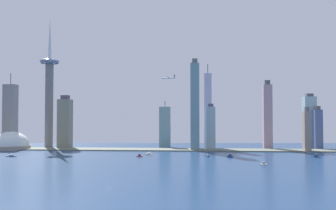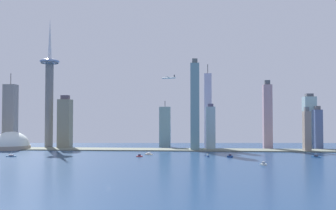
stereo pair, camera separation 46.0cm
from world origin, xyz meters
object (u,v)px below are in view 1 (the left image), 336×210
object	(u,v)px
boat_5	(140,156)
skyscraper_0	(211,128)
boat_4	(11,156)
skyscraper_6	(267,116)
skyscraper_11	(318,129)
skyscraper_7	(208,111)
skyscraper_3	(10,115)
skyscraper_4	(165,127)
observation_tower	(49,88)
stadium_dome	(11,146)
boat_2	(208,156)
skyscraper_5	(195,106)
boat_6	(230,156)
skyscraper_1	(65,123)
skyscraper_8	(309,122)
airplane	(169,78)
skyscraper_10	(307,131)
boat_3	(149,154)
boat_7	(264,164)
boat_1	(316,157)
skyscraper_12	(195,113)

from	to	relation	value
boat_5	skyscraper_0	bearing A→B (deg)	-129.03
boat_4	skyscraper_6	bearing A→B (deg)	-151.84
skyscraper_11	skyscraper_7	bearing A→B (deg)	176.87
skyscraper_3	skyscraper_4	xyz separation A→B (m)	(358.39, 24.66, -26.06)
observation_tower	skyscraper_11	xyz separation A→B (m)	(585.16, 8.47, -90.60)
stadium_dome	boat_2	xyz separation A→B (m)	(411.14, -121.25, -6.02)
skyscraper_11	boat_5	world-z (taller)	skyscraper_11
skyscraper_7	boat_2	size ratio (longest dim) A/B	17.33
boat_4	boat_5	size ratio (longest dim) A/B	1.68
boat_4	skyscraper_4	bearing A→B (deg)	-130.32
skyscraper_5	boat_2	world-z (taller)	skyscraper_5
boat_6	skyscraper_11	bearing A→B (deg)	-152.51
skyscraper_1	skyscraper_8	world-z (taller)	skyscraper_8
skyscraper_4	airplane	bearing A→B (deg)	-75.16
skyscraper_0	skyscraper_1	distance (m)	319.40
skyscraper_6	boat_6	xyz separation A→B (m)	(-95.95, -183.04, -69.13)
skyscraper_5	skyscraper_8	size ratio (longest dim) A/B	1.56
skyscraper_3	boat_4	size ratio (longest dim) A/B	9.82
stadium_dome	skyscraper_7	bearing A→B (deg)	9.19
skyscraper_7	skyscraper_10	distance (m)	209.81
stadium_dome	skyscraper_1	distance (m)	119.99
observation_tower	skyscraper_0	bearing A→B (deg)	-2.96
skyscraper_8	skyscraper_0	bearing A→B (deg)	-164.61
skyscraper_3	skyscraper_4	distance (m)	360.18
boat_4	boat_2	bearing A→B (deg)	-170.99
skyscraper_4	skyscraper_5	xyz separation A→B (m)	(69.70, -92.22, 45.10)
skyscraper_3	skyscraper_5	bearing A→B (deg)	-8.97
boat_3	boat_7	xyz separation A→B (m)	(179.98, -138.94, 0.42)
observation_tower	skyscraper_5	bearing A→B (deg)	-7.37
skyscraper_4	skyscraper_10	distance (m)	307.57
boat_1	boat_7	world-z (taller)	boat_1
skyscraper_1	skyscraper_10	world-z (taller)	skyscraper_1
skyscraper_8	skyscraper_12	xyz separation A→B (m)	(-254.07, -34.72, 18.32)
skyscraper_1	boat_3	xyz separation A→B (m)	(203.67, -133.09, -53.97)
skyscraper_10	boat_5	distance (m)	339.84
boat_6	boat_7	distance (m)	112.14
skyscraper_6	skyscraper_11	xyz separation A→B (m)	(104.23, -2.45, -27.50)
stadium_dome	skyscraper_4	size ratio (longest dim) A/B	0.75
boat_2	boat_7	xyz separation A→B (m)	(74.92, -110.31, 0.17)
skyscraper_6	skyscraper_7	world-z (taller)	skyscraper_7
skyscraper_3	stadium_dome	bearing A→B (deg)	-61.26
skyscraper_11	boat_6	bearing A→B (deg)	-137.94
skyscraper_8	boat_1	bearing A→B (deg)	-103.44
boat_7	skyscraper_6	bearing A→B (deg)	32.53
boat_1	skyscraper_3	bearing A→B (deg)	-171.64
boat_7	boat_2	bearing A→B (deg)	78.15
boat_4	airplane	bearing A→B (deg)	-137.23
skyscraper_8	skyscraper_5	bearing A→B (deg)	-161.59
boat_2	skyscraper_4	bearing A→B (deg)	-167.44
airplane	skyscraper_1	bearing A→B (deg)	19.33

